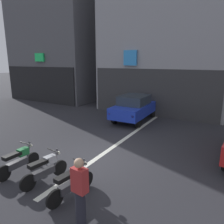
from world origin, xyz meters
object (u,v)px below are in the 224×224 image
at_px(car_blue_crossing_near, 135,107).
at_px(person_by_motorcycles, 80,192).
at_px(motorcycle_silver_row_left_mid, 45,169).
at_px(motorcycle_green_row_leftmost, 19,160).
at_px(motorcycle_white_row_centre, 72,182).

bearing_deg(car_blue_crossing_near, person_by_motorcycles, -73.80).
bearing_deg(motorcycle_silver_row_left_mid, motorcycle_green_row_leftmost, -178.60).
bearing_deg(person_by_motorcycles, motorcycle_silver_row_left_mid, 157.31).
bearing_deg(car_blue_crossing_near, motorcycle_silver_row_left_mid, -86.42).
distance_m(motorcycle_silver_row_left_mid, motorcycle_white_row_centre, 1.22).
height_order(car_blue_crossing_near, motorcycle_green_row_leftmost, car_blue_crossing_near).
relative_size(car_blue_crossing_near, person_by_motorcycles, 2.48).
distance_m(car_blue_crossing_near, motorcycle_green_row_leftmost, 8.02).
bearing_deg(car_blue_crossing_near, motorcycle_white_row_centre, -78.14).
relative_size(motorcycle_silver_row_left_mid, motorcycle_white_row_centre, 1.00).
bearing_deg(person_by_motorcycles, motorcycle_green_row_leftmost, 165.72).
bearing_deg(person_by_motorcycles, motorcycle_white_row_centre, 140.67).
distance_m(motorcycle_green_row_leftmost, motorcycle_white_row_centre, 2.42).
relative_size(motorcycle_green_row_leftmost, motorcycle_white_row_centre, 1.00).
xyz_separation_m(motorcycle_white_row_centre, person_by_motorcycles, (0.86, -0.70, 0.40)).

